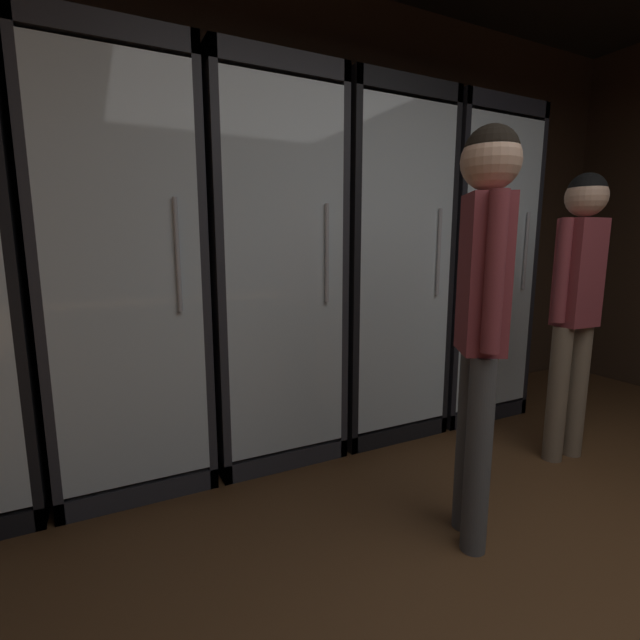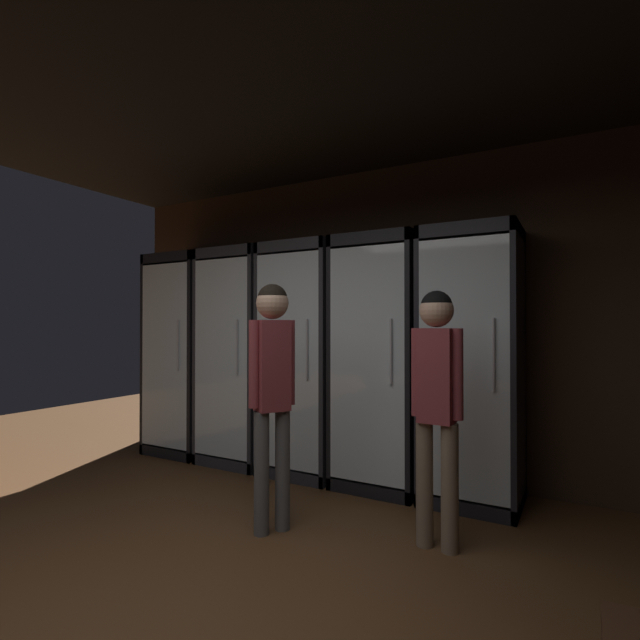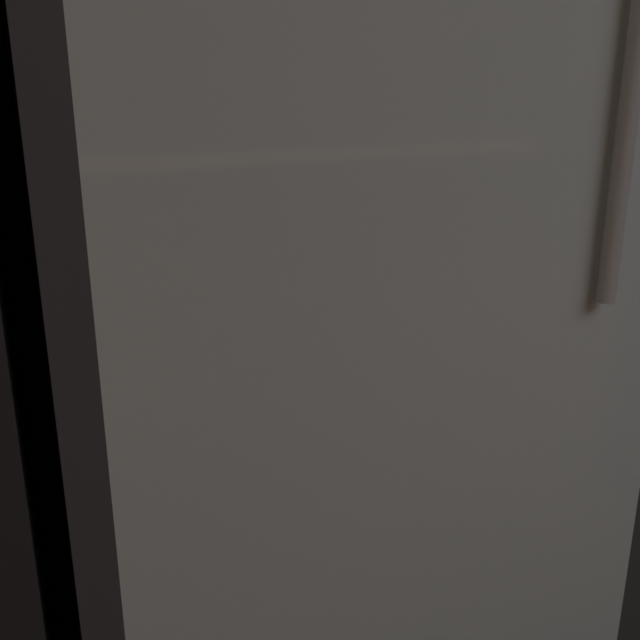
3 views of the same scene
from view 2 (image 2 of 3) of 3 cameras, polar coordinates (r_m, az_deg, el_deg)
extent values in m
cube|color=#382619|center=(4.40, 7.80, 0.01)|extent=(6.00, 0.06, 2.80)
cube|color=black|center=(3.00, -8.51, 28.89)|extent=(6.00, 8.00, 0.06)
cube|color=black|center=(5.48, -13.50, -3.79)|extent=(0.71, 0.04, 2.09)
cube|color=black|center=(5.50, -18.23, -3.76)|extent=(0.04, 0.65, 2.09)
cube|color=black|center=(5.03, -13.05, -4.08)|extent=(0.04, 0.65, 2.09)
cube|color=black|center=(5.29, -15.73, 6.92)|extent=(0.71, 0.65, 0.10)
cube|color=black|center=(5.41, -15.79, -14.52)|extent=(0.71, 0.65, 0.10)
cube|color=white|center=(5.46, -13.71, -3.80)|extent=(0.63, 0.02, 1.85)
cube|color=silver|center=(5.04, -18.29, -4.06)|extent=(0.63, 0.02, 1.85)
cylinder|color=#B2B2B7|center=(4.86, -16.81, -2.95)|extent=(0.02, 0.02, 0.50)
cube|color=silver|center=(5.39, -15.79, -13.80)|extent=(0.61, 0.57, 0.02)
cylinder|color=#336B38|center=(5.49, -17.61, -12.42)|extent=(0.08, 0.08, 0.20)
cylinder|color=#336B38|center=(5.47, -17.61, -11.10)|extent=(0.03, 0.03, 0.06)
cylinder|color=beige|center=(5.49, -17.61, -12.49)|extent=(0.08, 0.08, 0.08)
cylinder|color=black|center=(5.39, -15.48, -12.67)|extent=(0.07, 0.07, 0.19)
cylinder|color=black|center=(5.37, -15.47, -11.31)|extent=(0.02, 0.02, 0.07)
cylinder|color=#2D2D33|center=(5.40, -15.48, -12.93)|extent=(0.07, 0.07, 0.07)
cylinder|color=brown|center=(5.25, -13.89, -12.87)|extent=(0.07, 0.07, 0.21)
cylinder|color=brown|center=(5.22, -13.88, -11.21)|extent=(0.02, 0.02, 0.09)
cylinder|color=#B2332D|center=(5.26, -13.89, -13.18)|extent=(0.07, 0.07, 0.08)
cube|color=silver|center=(5.30, -15.77, -8.95)|extent=(0.61, 0.57, 0.02)
cylinder|color=gray|center=(5.44, -17.25, -7.66)|extent=(0.06, 0.06, 0.19)
cylinder|color=gray|center=(5.42, -17.25, -6.30)|extent=(0.02, 0.02, 0.07)
cylinder|color=tan|center=(5.44, -17.25, -7.87)|extent=(0.06, 0.06, 0.06)
cylinder|color=#336B38|center=(5.31, -15.55, -7.78)|extent=(0.07, 0.07, 0.20)
cylinder|color=#336B38|center=(5.29, -15.55, -6.22)|extent=(0.02, 0.02, 0.09)
cylinder|color=#2D2D33|center=(5.31, -15.55, -8.04)|extent=(0.07, 0.07, 0.06)
cylinder|color=gray|center=(5.12, -14.50, -7.83)|extent=(0.07, 0.07, 0.24)
cylinder|color=gray|center=(5.10, -14.50, -6.17)|extent=(0.02, 0.02, 0.06)
cylinder|color=tan|center=(5.11, -14.50, -7.75)|extent=(0.07, 0.07, 0.07)
cube|color=silver|center=(5.26, -15.76, -3.97)|extent=(0.61, 0.57, 0.02)
cylinder|color=#9EAD99|center=(5.35, -16.96, -2.75)|extent=(0.06, 0.06, 0.20)
cylinder|color=#9EAD99|center=(5.34, -16.95, -1.29)|extent=(0.02, 0.02, 0.07)
cylinder|color=beige|center=(5.35, -16.96, -2.88)|extent=(0.07, 0.07, 0.08)
cylinder|color=brown|center=(5.11, -14.89, -2.75)|extent=(0.07, 0.07, 0.22)
cylinder|color=brown|center=(5.10, -14.89, -1.00)|extent=(0.02, 0.02, 0.09)
cylinder|color=#B2332D|center=(5.11, -14.89, -2.85)|extent=(0.07, 0.07, 0.06)
cube|color=silver|center=(5.25, -15.74, 1.06)|extent=(0.61, 0.57, 0.02)
cylinder|color=gray|center=(5.46, -17.18, 2.21)|extent=(0.07, 0.07, 0.21)
cylinder|color=gray|center=(5.46, -17.18, 3.68)|extent=(0.02, 0.02, 0.07)
cylinder|color=beige|center=(5.46, -17.18, 2.32)|extent=(0.07, 0.07, 0.07)
cylinder|color=#194723|center=(5.34, -16.02, 2.36)|extent=(0.08, 0.08, 0.23)
cylinder|color=#194723|center=(5.35, -16.02, 3.95)|extent=(0.02, 0.02, 0.07)
cylinder|color=white|center=(5.34, -16.02, 2.46)|extent=(0.08, 0.08, 0.08)
cylinder|color=black|center=(5.20, -15.04, 2.47)|extent=(0.06, 0.06, 0.24)
cylinder|color=black|center=(5.21, -15.03, 4.16)|extent=(0.02, 0.02, 0.07)
cylinder|color=#B2332D|center=(5.20, -15.04, 2.52)|extent=(0.06, 0.06, 0.09)
cylinder|color=black|center=(5.11, -13.85, 2.32)|extent=(0.06, 0.06, 0.20)
cylinder|color=black|center=(5.12, -13.84, 3.79)|extent=(0.02, 0.02, 0.06)
cylinder|color=#B2332D|center=(5.11, -13.85, 1.99)|extent=(0.06, 0.06, 0.07)
cube|color=#2B2B30|center=(5.01, -7.23, -4.10)|extent=(0.71, 0.04, 2.09)
cube|color=#2B2B30|center=(4.98, -12.43, -4.11)|extent=(0.04, 0.65, 2.09)
cube|color=#2B2B30|center=(4.56, -6.11, -4.44)|extent=(0.04, 0.65, 2.09)
cube|color=#2B2B30|center=(4.80, -9.39, 7.67)|extent=(0.71, 0.65, 0.10)
cube|color=#2B2B30|center=(4.93, -9.43, -15.92)|extent=(0.71, 0.65, 0.10)
cube|color=white|center=(4.98, -7.43, -4.12)|extent=(0.63, 0.02, 1.85)
cube|color=silver|center=(4.52, -11.91, -4.47)|extent=(0.63, 0.02, 1.85)
cylinder|color=#B2B2B7|center=(4.36, -10.01, -3.24)|extent=(0.02, 0.02, 0.50)
cube|color=silver|center=(4.91, -9.43, -15.13)|extent=(0.61, 0.57, 0.02)
cylinder|color=#194723|center=(4.99, -10.79, -13.40)|extent=(0.07, 0.07, 0.24)
cylinder|color=#194723|center=(4.96, -10.78, -11.60)|extent=(0.02, 0.02, 0.08)
cylinder|color=tan|center=(4.99, -10.79, -13.40)|extent=(0.07, 0.07, 0.06)
cylinder|color=#194723|center=(4.80, -7.97, -14.15)|extent=(0.07, 0.07, 0.20)
cylinder|color=#194723|center=(4.77, -7.97, -12.56)|extent=(0.02, 0.02, 0.07)
cylinder|color=#2D2D33|center=(4.80, -7.97, -14.35)|extent=(0.08, 0.08, 0.07)
cube|color=silver|center=(4.82, -9.42, -9.82)|extent=(0.61, 0.57, 0.02)
cylinder|color=black|center=(4.87, -11.08, -8.49)|extent=(0.08, 0.08, 0.19)
cylinder|color=black|center=(4.86, -11.07, -7.03)|extent=(0.03, 0.03, 0.06)
cylinder|color=tan|center=(4.87, -11.08, -8.38)|extent=(0.08, 0.08, 0.05)
cylinder|color=brown|center=(4.67, -8.21, -8.75)|extent=(0.06, 0.06, 0.20)
cylinder|color=brown|center=(4.65, -8.21, -7.08)|extent=(0.02, 0.02, 0.07)
cylinder|color=tan|center=(4.67, -8.21, -8.64)|extent=(0.06, 0.06, 0.08)
cube|color=silver|center=(4.76, -9.41, -4.34)|extent=(0.61, 0.57, 0.02)
cylinder|color=black|center=(4.84, -11.09, -2.84)|extent=(0.07, 0.07, 0.23)
cylinder|color=black|center=(4.83, -11.09, -0.93)|extent=(0.03, 0.03, 0.09)
cylinder|color=white|center=(4.84, -11.09, -2.85)|extent=(0.07, 0.07, 0.06)
cylinder|color=#336B38|center=(4.68, -7.93, -3.04)|extent=(0.06, 0.06, 0.21)
cylinder|color=#336B38|center=(4.67, -7.93, -1.26)|extent=(0.02, 0.02, 0.08)
cylinder|color=#2D2D33|center=(4.68, -7.93, -3.40)|extent=(0.07, 0.07, 0.05)
cube|color=silver|center=(4.76, -9.40, 1.21)|extent=(0.61, 0.57, 0.02)
cylinder|color=#9EAD99|center=(4.87, -11.54, 2.34)|extent=(0.06, 0.06, 0.18)
cylinder|color=#9EAD99|center=(4.88, -11.54, 3.79)|extent=(0.02, 0.02, 0.07)
cylinder|color=beige|center=(4.87, -11.54, 2.19)|extent=(0.07, 0.07, 0.05)
cylinder|color=brown|center=(4.73, -9.67, 2.64)|extent=(0.07, 0.07, 0.22)
cylinder|color=brown|center=(4.74, -9.66, 4.32)|extent=(0.02, 0.02, 0.06)
cylinder|color=#B2332D|center=(4.73, -9.67, 2.43)|extent=(0.08, 0.08, 0.07)
cylinder|color=brown|center=(4.67, -7.17, 2.57)|extent=(0.06, 0.06, 0.20)
cylinder|color=brown|center=(4.68, -7.17, 4.29)|extent=(0.02, 0.02, 0.08)
cylinder|color=beige|center=(4.67, -7.17, 2.63)|extent=(0.06, 0.06, 0.07)
cube|color=#2B2B30|center=(4.61, 0.24, -4.41)|extent=(0.71, 0.04, 2.09)
cube|color=#2B2B30|center=(4.52, -5.36, -4.48)|extent=(0.04, 0.65, 2.09)
cube|color=#2B2B30|center=(4.18, 2.24, -4.80)|extent=(0.04, 0.65, 2.09)
cube|color=#2B2B30|center=(4.39, -1.71, 8.46)|extent=(0.71, 0.65, 0.10)
cube|color=#2B2B30|center=(4.52, -1.72, -17.34)|extent=(0.71, 0.65, 0.10)
cube|color=white|center=(4.58, 0.05, -4.43)|extent=(0.63, 0.02, 1.85)
cube|color=silver|center=(4.08, -3.99, -4.91)|extent=(0.63, 0.02, 1.85)
cylinder|color=#B2B2B7|center=(3.94, -1.59, -3.53)|extent=(0.02, 0.02, 0.50)
cube|color=silver|center=(4.51, -1.72, -16.49)|extent=(0.61, 0.57, 0.02)
cylinder|color=#9EAD99|center=(4.64, -4.00, -14.67)|extent=(0.07, 0.07, 0.20)
cylinder|color=#9EAD99|center=(4.61, -4.00, -13.01)|extent=(0.03, 0.03, 0.08)
cylinder|color=tan|center=(4.64, -4.00, -14.60)|extent=(0.08, 0.08, 0.06)
cylinder|color=#336B38|center=(4.50, -2.59, -14.88)|extent=(0.06, 0.06, 0.23)
cylinder|color=#336B38|center=(4.47, -2.59, -13.05)|extent=(0.02, 0.02, 0.06)
cylinder|color=beige|center=(4.50, -2.59, -14.94)|extent=(0.07, 0.07, 0.09)
cylinder|color=brown|center=(4.43, -0.71, -15.12)|extent=(0.07, 0.07, 0.23)
cylinder|color=brown|center=(4.40, -0.71, -13.12)|extent=(0.03, 0.03, 0.09)
cylinder|color=#2D2D33|center=(4.44, -0.71, -15.17)|extent=(0.08, 0.08, 0.08)
cylinder|color=#194723|center=(4.39, 1.00, -15.43)|extent=(0.08, 0.08, 0.20)
cylinder|color=#194723|center=(4.36, 1.00, -13.60)|extent=(0.03, 0.03, 0.09)
cylinder|color=white|center=(4.40, 1.00, -15.68)|extent=(0.08, 0.08, 0.08)
cube|color=silver|center=(4.40, -1.72, -10.70)|extent=(0.61, 0.57, 0.02)
cylinder|color=#194723|center=(4.44, -3.54, -8.98)|extent=(0.08, 0.08, 0.23)
cylinder|color=#194723|center=(4.42, -3.54, -7.05)|extent=(0.03, 0.03, 0.07)
cylinder|color=#B2332D|center=(4.44, -3.54, -9.05)|extent=(0.08, 0.08, 0.07)
cylinder|color=#336B38|center=(4.28, -0.09, -9.47)|extent=(0.07, 0.07, 0.21)
cylinder|color=#336B38|center=(4.26, -0.09, -7.65)|extent=(0.03, 0.03, 0.07)
cylinder|color=tan|center=(4.28, -0.09, -9.75)|extent=(0.08, 0.08, 0.08)
cube|color=silver|center=(4.34, -1.71, -4.71)|extent=(0.61, 0.57, 0.02)
cylinder|color=brown|center=(4.46, -4.35, -2.98)|extent=(0.07, 0.07, 0.24)
cylinder|color=brown|center=(4.45, -4.35, -0.94)|extent=(0.03, 0.03, 0.08)
cylinder|color=beige|center=(4.46, -4.35, -2.94)|extent=(0.07, 0.07, 0.06)
cylinder|color=gray|center=(4.39, -2.60, -3.23)|extent=(0.08, 0.08, 0.20)
cylinder|color=gray|center=(4.39, -2.60, -1.25)|extent=(0.03, 0.03, 0.10)
cylinder|color=tan|center=(4.39, -2.60, -3.14)|extent=(0.08, 0.08, 0.06)
cylinder|color=#194723|center=(4.31, -0.62, -3.11)|extent=(0.08, 0.08, 0.23)
cylinder|color=#194723|center=(4.31, -0.62, -1.09)|extent=(0.03, 0.03, 0.08)
cylinder|color=#B2332D|center=(4.31, -0.62, -3.10)|extent=(0.08, 0.08, 0.08)
cylinder|color=#336B38|center=(4.21, 0.72, -3.15)|extent=(0.07, 0.07, 0.23)
cylinder|color=#336B38|center=(4.21, 0.72, -0.99)|extent=(0.02, 0.02, 0.09)
cylinder|color=#B2332D|center=(4.21, 0.72, -3.43)|extent=(0.08, 0.08, 0.07)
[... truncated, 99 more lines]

